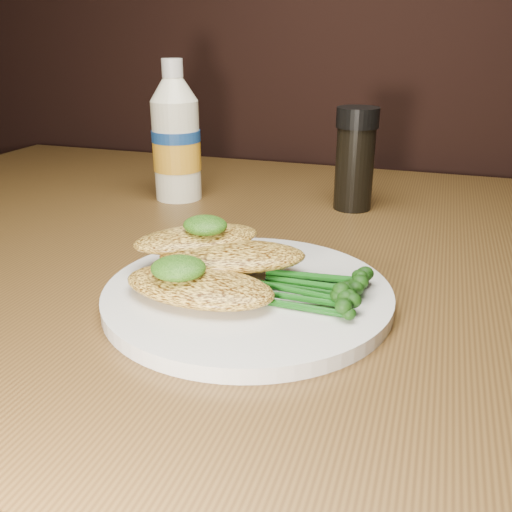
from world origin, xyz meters
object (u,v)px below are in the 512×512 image
(mayo_bottle, at_px, (176,131))
(pepper_grinder, at_px, (355,159))
(plate, at_px, (248,294))
(dining_table, at_px, (243,490))

(mayo_bottle, relative_size, pepper_grinder, 1.42)
(plate, relative_size, pepper_grinder, 1.89)
(mayo_bottle, bearing_deg, pepper_grinder, 6.43)
(plate, xyz_separation_m, pepper_grinder, (0.04, 0.30, 0.06))
(dining_table, bearing_deg, pepper_grinder, 57.15)
(dining_table, bearing_deg, mayo_bottle, 137.19)
(dining_table, relative_size, plate, 4.81)
(dining_table, height_order, pepper_grinder, pepper_grinder)
(plate, distance_m, pepper_grinder, 0.31)
(plate, distance_m, mayo_bottle, 0.35)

